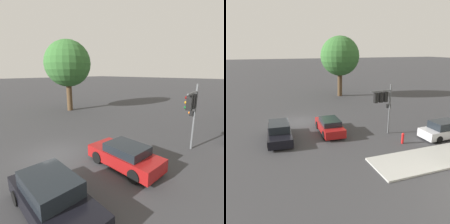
# 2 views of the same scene
# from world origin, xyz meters

# --- Properties ---
(ground_plane) EXTENTS (300.00, 300.00, 0.00)m
(ground_plane) POSITION_xyz_m (0.00, 0.00, 0.00)
(ground_plane) COLOR #333335
(street_tree) EXTENTS (6.12, 6.12, 9.42)m
(street_tree) POSITION_xyz_m (-11.02, 8.64, 6.32)
(street_tree) COLOR #4C3823
(street_tree) RESTS_ON ground_plane
(traffic_signal) EXTENTS (0.66, 2.16, 4.52)m
(traffic_signal) POSITION_xyz_m (6.04, 6.36, 3.19)
(traffic_signal) COLOR #515456
(traffic_signal) RESTS_ON ground_plane
(crossing_car_0) EXTENTS (4.47, 2.07, 1.36)m
(crossing_car_0) POSITION_xyz_m (4.09, 2.08, 0.66)
(crossing_car_0) COLOR maroon
(crossing_car_0) RESTS_ON ground_plane
(crossing_car_1) EXTENTS (4.82, 2.20, 1.48)m
(crossing_car_1) POSITION_xyz_m (4.17, -2.40, 0.69)
(crossing_car_1) COLOR black
(crossing_car_1) RESTS_ON ground_plane
(parked_car_0) EXTENTS (1.90, 4.53, 1.51)m
(parked_car_0) POSITION_xyz_m (8.51, 11.19, 0.70)
(parked_car_0) COLOR #B7B7BC
(parked_car_0) RESTS_ON ground_plane
(fire_hydrant) EXTENTS (0.22, 0.22, 0.92)m
(fire_hydrant) POSITION_xyz_m (8.40, 6.98, 0.49)
(fire_hydrant) COLOR red
(fire_hydrant) RESTS_ON ground_plane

